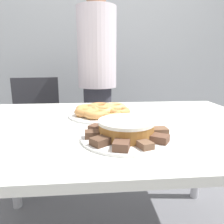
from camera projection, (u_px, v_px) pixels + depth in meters
The scene contains 25 objects.
wall_back at pixel (101, 34), 2.43m from camera, with size 8.00×0.05×2.60m.
table at pixel (116, 140), 1.03m from camera, with size 1.41×1.00×0.73m.
person_standing at pixel (97, 80), 1.82m from camera, with size 0.32×0.32×1.60m.
office_chair_left at pixel (37, 133), 1.88m from camera, with size 0.49×0.49×0.86m.
plate_cake at pixel (126, 137), 0.80m from camera, with size 0.33×0.33×0.01m.
plate_donuts at pixel (102, 115), 1.13m from camera, with size 0.34×0.34×0.01m.
frosted_cake at pixel (126, 128), 0.79m from camera, with size 0.20×0.20×0.06m.
lamington_0 at pixel (92, 134), 0.78m from camera, with size 0.05×0.05×0.02m.
lamington_1 at pixel (100, 141), 0.71m from camera, with size 0.07×0.07×0.02m.
lamington_2 at pixel (121, 145), 0.67m from camera, with size 0.06×0.07×0.03m.
lamington_3 at pixel (145, 145), 0.68m from camera, with size 0.05×0.06×0.02m.
lamington_4 at pixel (160, 139), 0.73m from camera, with size 0.08×0.07×0.02m.
lamington_5 at pixel (159, 131), 0.81m from camera, with size 0.06×0.05×0.03m.
lamington_6 at pixel (147, 126), 0.88m from camera, with size 0.06×0.06×0.02m.
lamington_7 at pixel (130, 124), 0.91m from camera, with size 0.05×0.05×0.02m.
lamington_8 at pixel (112, 125), 0.90m from camera, with size 0.05×0.05×0.02m.
lamington_9 at pixel (97, 128), 0.85m from camera, with size 0.08×0.07×0.02m.
donut_0 at pixel (102, 111), 1.13m from camera, with size 0.12×0.12×0.03m.
donut_1 at pixel (88, 109), 1.17m from camera, with size 0.13×0.13×0.04m.
donut_2 at pixel (87, 112), 1.09m from camera, with size 0.13×0.13×0.04m.
donut_3 at pixel (96, 114), 1.05m from camera, with size 0.12×0.12×0.04m.
donut_4 at pixel (109, 114), 1.06m from camera, with size 0.12×0.12×0.03m.
donut_5 at pixel (119, 111), 1.12m from camera, with size 0.12×0.12×0.03m.
donut_6 at pixel (115, 107), 1.20m from camera, with size 0.13×0.13×0.04m.
donut_7 at pixel (100, 107), 1.20m from camera, with size 0.13×0.13×0.04m.
Camera 1 is at (-0.10, -0.96, 1.00)m, focal length 35.00 mm.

